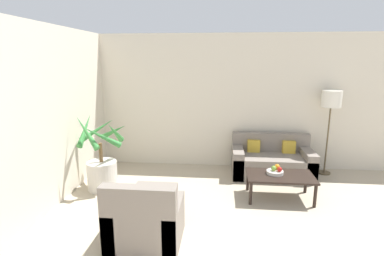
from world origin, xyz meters
The scene contains 11 objects.
wall_back centered at (0.00, 6.80, 1.35)m, with size 8.60×0.06×2.70m.
potted_palm centered at (-3.04, 5.39, 0.43)m, with size 0.89×0.90×1.32m.
sofa_loveseat centered at (-0.03, 6.33, 0.27)m, with size 1.51×0.79×0.77m.
floor_lamp centered at (1.03, 6.51, 1.41)m, with size 0.36×0.36×1.63m.
coffee_table centered at (-0.06, 5.31, 0.35)m, with size 1.05×0.61×0.40m.
fruit_bowl centered at (-0.14, 5.35, 0.42)m, with size 0.27×0.27×0.05m.
apple_red centered at (-0.08, 5.32, 0.49)m, with size 0.08×0.08×0.08m.
apple_green centered at (-0.16, 5.34, 0.49)m, with size 0.08×0.08×0.08m.
orange_fruit centered at (-0.10, 5.42, 0.50)m, with size 0.09×0.09×0.09m.
armchair centered at (-1.91, 3.91, 0.28)m, with size 0.85×0.77×0.86m.
ottoman centered at (-1.96, 4.64, 0.19)m, with size 0.62×0.49×0.39m.
Camera 1 is at (-1.03, 0.72, 2.19)m, focal length 28.00 mm.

